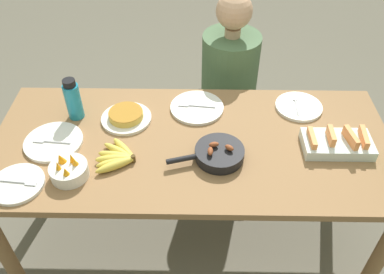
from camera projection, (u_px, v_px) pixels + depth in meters
The scene contains 13 objects.
ground_plane at pixel (192, 236), 2.40m from camera, with size 14.00×14.00×0.00m, color #666051.
dining_table at pixel (192, 157), 1.95m from camera, with size 1.86×0.82×0.76m.
banana_bunch at pixel (118, 158), 1.78m from camera, with size 0.18×0.24×0.04m.
melon_tray at pixel (338, 143), 1.83m from camera, with size 0.31×0.17×0.10m.
skillet at pixel (218, 154), 1.78m from camera, with size 0.34×0.22×0.08m.
frittata_plate_center at pixel (126, 116), 1.98m from camera, with size 0.25×0.25×0.05m.
empty_plate_near_front at pixel (197, 108), 2.05m from camera, with size 0.27×0.27×0.02m.
empty_plate_far_left at pixel (299, 107), 2.06m from camera, with size 0.24×0.24×0.02m.
empty_plate_far_right at pixel (17, 184), 1.68m from camera, with size 0.22×0.22×0.02m.
empty_plate_mid_edge at pixel (54, 142), 1.87m from camera, with size 0.27×0.27×0.02m.
fruit_bowl_mango at pixel (69, 170), 1.70m from camera, with size 0.16×0.16×0.11m.
water_bottle at pixel (73, 100), 1.95m from camera, with size 0.08×0.08×0.22m.
person_figure at pixel (228, 100), 2.56m from camera, with size 0.37×0.37×1.18m.
Camera 1 is at (0.02, -1.37, 2.05)m, focal length 38.00 mm.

